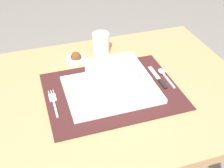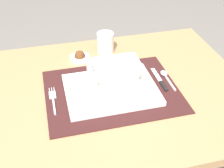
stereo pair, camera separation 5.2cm
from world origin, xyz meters
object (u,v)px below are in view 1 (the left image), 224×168
(drinking_glass, at_px, (101,44))
(condiment_saucer, at_px, (76,58))
(butter_knife, at_px, (159,79))
(fork, at_px, (53,101))
(spoon, at_px, (163,73))
(porridge_bowl, at_px, (116,78))
(dining_table, at_px, (107,114))

(drinking_glass, height_order, condiment_saucer, drinking_glass)
(butter_knife, bearing_deg, drinking_glass, 119.18)
(fork, bearing_deg, spoon, 8.30)
(porridge_bowl, bearing_deg, butter_knife, -1.61)
(fork, xyz_separation_m, butter_knife, (0.37, 0.01, 0.00))
(dining_table, height_order, fork, fork)
(dining_table, height_order, spoon, spoon)
(fork, bearing_deg, porridge_bowl, 6.96)
(dining_table, distance_m, butter_knife, 0.22)
(butter_knife, bearing_deg, fork, -179.18)
(fork, height_order, drinking_glass, drinking_glass)
(drinking_glass, bearing_deg, dining_table, -102.41)
(dining_table, relative_size, spoon, 8.31)
(porridge_bowl, distance_m, fork, 0.22)
(porridge_bowl, relative_size, drinking_glass, 2.10)
(porridge_bowl, relative_size, spoon, 1.49)
(porridge_bowl, distance_m, drinking_glass, 0.24)
(fork, xyz_separation_m, condiment_saucer, (0.12, 0.22, 0.01))
(fork, height_order, butter_knife, butter_knife)
(porridge_bowl, relative_size, fork, 1.28)
(drinking_glass, distance_m, condiment_saucer, 0.12)
(porridge_bowl, bearing_deg, fork, -177.12)
(spoon, distance_m, drinking_glass, 0.28)
(dining_table, relative_size, butter_knife, 7.16)
(spoon, distance_m, condiment_saucer, 0.33)
(spoon, bearing_deg, butter_knife, -141.85)
(porridge_bowl, distance_m, spoon, 0.19)
(fork, relative_size, spoon, 1.16)
(spoon, xyz_separation_m, drinking_glass, (-0.16, 0.22, 0.03))
(spoon, relative_size, condiment_saucer, 1.53)
(porridge_bowl, xyz_separation_m, fork, (-0.21, -0.01, -0.04))
(dining_table, xyz_separation_m, butter_knife, (0.19, -0.00, 0.11))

